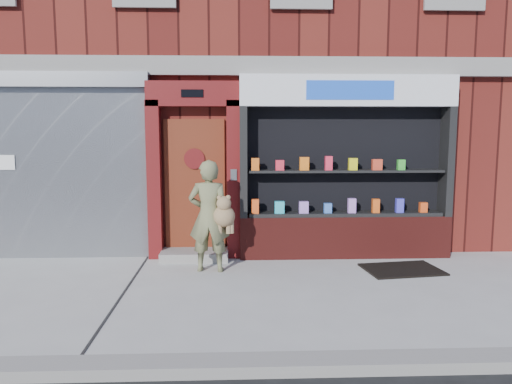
{
  "coord_description": "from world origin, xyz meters",
  "views": [
    {
      "loc": [
        -0.06,
        -6.35,
        2.17
      ],
      "look_at": [
        0.23,
        1.0,
        1.21
      ],
      "focal_mm": 35.0,
      "sensor_mm": 36.0,
      "label": 1
    }
  ],
  "objects": [
    {
      "name": "woman",
      "position": [
        -0.45,
        1.03,
        0.85
      ],
      "size": [
        0.71,
        0.45,
        1.69
      ],
      "color": "#6D6F49",
      "rests_on": "ground"
    },
    {
      "name": "red_door_bay",
      "position": [
        -0.75,
        1.86,
        1.46
      ],
      "size": [
        1.52,
        0.58,
        2.9
      ],
      "color": "#590F10",
      "rests_on": "ground"
    },
    {
      "name": "ground",
      "position": [
        0.0,
        0.0,
        0.0
      ],
      "size": [
        80.0,
        80.0,
        0.0
      ],
      "primitive_type": "plane",
      "color": "#9E9E99",
      "rests_on": "ground"
    },
    {
      "name": "building",
      "position": [
        -0.0,
        5.99,
        4.0
      ],
      "size": [
        12.0,
        8.16,
        8.0
      ],
      "color": "#4F1612",
      "rests_on": "ground"
    },
    {
      "name": "pharmacy_bay",
      "position": [
        1.75,
        1.81,
        1.37
      ],
      "size": [
        3.5,
        0.41,
        3.0
      ],
      "color": "#5D1A16",
      "rests_on": "ground"
    },
    {
      "name": "shutter_bay",
      "position": [
        -3.0,
        1.93,
        1.72
      ],
      "size": [
        3.1,
        0.3,
        3.04
      ],
      "color": "gray",
      "rests_on": "ground"
    },
    {
      "name": "curb",
      "position": [
        0.0,
        -2.15,
        0.06
      ],
      "size": [
        60.0,
        0.3,
        0.12
      ],
      "primitive_type": "cube",
      "color": "gray",
      "rests_on": "ground"
    },
    {
      "name": "doormat",
      "position": [
        2.46,
        0.93,
        0.01
      ],
      "size": [
        1.22,
        0.93,
        0.03
      ],
      "primitive_type": "cube",
      "rotation": [
        0.0,
        0.0,
        0.14
      ],
      "color": "black",
      "rests_on": "ground"
    }
  ]
}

